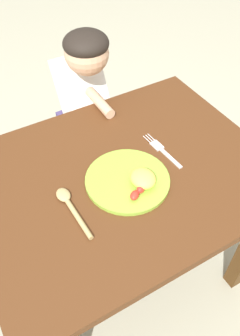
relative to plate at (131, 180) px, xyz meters
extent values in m
plane|color=#A9A78F|center=(0.00, 0.06, -0.72)|extent=(8.00, 8.00, 0.00)
cube|color=#4F2B14|center=(0.00, 0.06, -0.03)|extent=(1.02, 0.78, 0.03)
cube|color=#492D12|center=(0.43, 0.37, -0.38)|extent=(0.06, 0.06, 0.67)
cylinder|color=#8DBA3A|center=(-0.01, 0.01, -0.01)|extent=(0.28, 0.28, 0.01)
ellipsoid|color=#F7D752|center=(0.03, -0.03, 0.02)|extent=(0.08, 0.09, 0.04)
ellipsoid|color=red|center=(-0.03, -0.07, 0.01)|extent=(0.05, 0.04, 0.02)
ellipsoid|color=red|center=(0.01, -0.06, 0.01)|extent=(0.04, 0.04, 0.03)
cube|color=silver|center=(0.18, 0.02, -0.01)|extent=(0.02, 0.11, 0.01)
cube|color=silver|center=(0.17, 0.10, -0.01)|extent=(0.03, 0.05, 0.01)
cylinder|color=silver|center=(0.18, 0.15, -0.01)|extent=(0.01, 0.04, 0.00)
cylinder|color=silver|center=(0.17, 0.15, -0.01)|extent=(0.01, 0.04, 0.00)
cylinder|color=silver|center=(0.16, 0.15, -0.01)|extent=(0.01, 0.04, 0.00)
cylinder|color=tan|center=(-0.21, -0.05, -0.01)|extent=(0.02, 0.16, 0.02)
ellipsoid|color=tan|center=(-0.22, 0.06, 0.00)|extent=(0.04, 0.06, 0.02)
cube|color=#4B3E73|center=(0.10, 0.66, -0.47)|extent=(0.19, 0.13, 0.51)
cube|color=white|center=(0.10, 0.59, -0.06)|extent=(0.19, 0.27, 0.37)
sphere|color=#D8A884|center=(0.10, 0.51, 0.18)|extent=(0.17, 0.17, 0.17)
ellipsoid|color=black|center=(0.10, 0.51, 0.22)|extent=(0.18, 0.18, 0.10)
cylinder|color=#D8A884|center=(0.10, 0.42, 0.01)|extent=(0.04, 0.18, 0.04)
camera|label=1|loc=(-0.40, -0.62, 0.85)|focal=36.96mm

